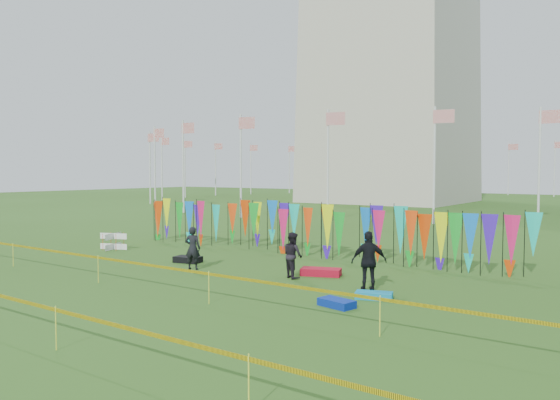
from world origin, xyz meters
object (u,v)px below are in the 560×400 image
Objects in this scene: person_left at (193,248)px; person_mid at (293,255)px; kite_bag_black at (188,259)px; kite_bag_blue at (337,303)px; box_kite at (113,241)px; kite_bag_teal at (374,295)px; person_right at (369,261)px; kite_bag_red at (321,272)px.

person_left is 3.96m from person_mid.
person_left is 1.72m from kite_bag_black.
kite_bag_black is at bearing -62.00° from person_left.
kite_bag_blue is (7.03, -1.78, -0.69)m from person_left.
kite_bag_black is at bearing -5.99° from box_kite.
kite_bag_teal is at bearing -7.83° from box_kite.
kite_bag_black is (5.33, -0.56, -0.26)m from box_kite.
box_kite is 0.75× the size of kite_bag_teal.
person_right is at bearing 124.37° from kite_bag_teal.
kite_bag_blue is at bearing 142.16° from person_left.
person_right reaches higher than kite_bag_teal.
person_left reaches higher than kite_bag_teal.
person_mid reaches higher than kite_bag_blue.
person_left is at bearing -158.87° from kite_bag_red.
kite_bag_blue is 0.71× the size of kite_bag_red.
box_kite is 0.50× the size of person_mid.
kite_bag_blue is at bearing -13.73° from box_kite.
kite_bag_red is 5.73m from kite_bag_black.
kite_bag_black reaches higher than kite_bag_teal.
person_mid reaches higher than kite_bag_red.
kite_bag_teal is at bearing -8.96° from kite_bag_black.
person_right is at bearing -3.77° from kite_bag_black.
box_kite is 0.49× the size of person_left.
kite_bag_blue is 0.93× the size of kite_bag_black.
box_kite is at bearing 22.33° from person_mid.
person_left is at bearing -38.37° from kite_bag_black.
person_mid is 1.51× the size of kite_bag_teal.
kite_bag_red is at bearing 145.13° from kite_bag_teal.
kite_bag_red reaches higher than kite_bag_teal.
person_right is (3.00, -0.36, 0.13)m from person_mid.
person_left reaches higher than person_mid.
kite_bag_teal is at bearing 88.09° from person_right.
box_kite is at bearing 166.27° from kite_bag_blue.
person_right reaches higher than box_kite.
box_kite is 14.15m from kite_bag_teal.
person_left is 7.49m from kite_bag_teal.
kite_bag_red is 3.67m from kite_bag_teal.
kite_bag_blue is (3.16, -2.59, -0.67)m from person_mid.
kite_bag_black is 1.02× the size of kite_bag_teal.
person_mid is 3.83m from kite_bag_teal.
kite_bag_blue is at bearing 167.01° from person_mid.
person_right is 2.37m from kite_bag_blue.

